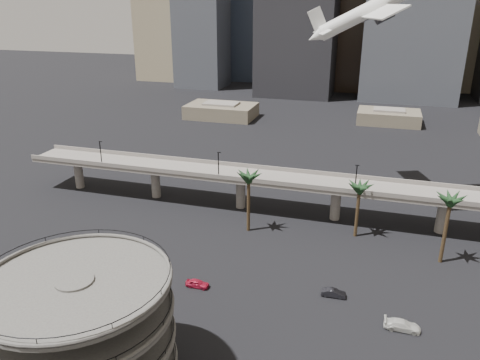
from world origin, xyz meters
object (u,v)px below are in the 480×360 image
(overpass, at_px, (287,183))
(car_b, at_px, (333,293))
(parking_ramp, at_px, (81,326))
(car_a, at_px, (197,283))
(car_c, at_px, (402,325))
(airborne_jet, at_px, (375,8))

(overpass, xyz_separation_m, car_b, (14.02, -29.94, -6.67))
(parking_ramp, bearing_deg, overpass, 77.57)
(parking_ramp, distance_m, overpass, 60.46)
(car_b, bearing_deg, car_a, 97.63)
(overpass, bearing_deg, car_c, -55.08)
(car_c, bearing_deg, car_b, 62.74)
(airborne_jet, xyz_separation_m, car_c, (9.78, -49.12, -43.62))
(car_c, bearing_deg, car_a, 87.19)
(parking_ramp, xyz_separation_m, car_b, (27.02, 29.06, -9.17))
(parking_ramp, height_order, car_c, parking_ramp)
(overpass, height_order, car_a, overpass)
(overpass, distance_m, car_c, 43.68)
(car_c, bearing_deg, parking_ramp, 121.85)
(car_b, bearing_deg, parking_ramp, 134.82)
(parking_ramp, relative_size, car_c, 4.19)
(car_b, bearing_deg, airborne_jet, -3.47)
(airborne_jet, height_order, car_a, airborne_jet)
(car_a, height_order, car_c, car_c)
(overpass, relative_size, car_b, 32.05)
(parking_ramp, xyz_separation_m, airborne_jet, (27.94, 72.71, 34.56))
(airborne_jet, bearing_deg, overpass, -158.40)
(car_a, bearing_deg, car_b, -80.73)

